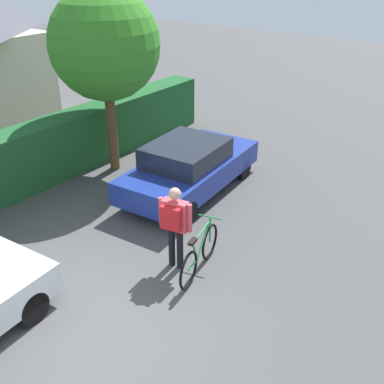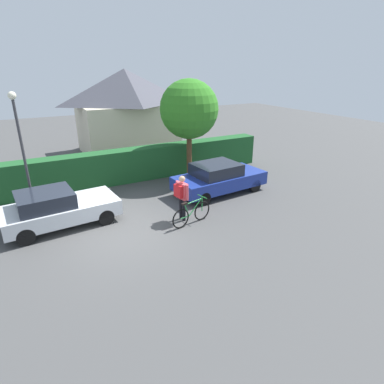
% 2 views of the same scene
% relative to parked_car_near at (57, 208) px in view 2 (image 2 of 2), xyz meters
% --- Properties ---
extents(ground_plane, '(60.00, 60.00, 0.00)m').
position_rel_parked_car_near_xyz_m(ground_plane, '(1.84, -1.66, -0.70)').
color(ground_plane, '#464646').
extents(hedge_row, '(18.74, 0.90, 1.61)m').
position_rel_parked_car_near_xyz_m(hedge_row, '(1.84, 3.52, 0.10)').
color(hedge_row, '#1D5327').
rests_on(hedge_row, ground).
extents(house_distant, '(6.19, 4.49, 5.24)m').
position_rel_parked_car_near_xyz_m(house_distant, '(5.73, 9.42, 1.98)').
color(house_distant, beige).
rests_on(house_distant, ground).
extents(parked_car_near, '(4.04, 2.14, 1.37)m').
position_rel_parked_car_near_xyz_m(parked_car_near, '(0.00, 0.00, 0.00)').
color(parked_car_near, silver).
rests_on(parked_car_near, ground).
extents(parked_car_far, '(4.31, 2.15, 1.39)m').
position_rel_parked_car_near_xyz_m(parked_car_far, '(6.84, 0.01, 0.01)').
color(parked_car_far, navy).
rests_on(parked_car_far, ground).
extents(bicycle, '(1.73, 0.57, 0.96)m').
position_rel_parked_car_near_xyz_m(bicycle, '(4.29, -2.15, -0.30)').
color(bicycle, black).
rests_on(bicycle, ground).
extents(person_rider, '(0.42, 0.68, 1.74)m').
position_rel_parked_car_near_xyz_m(person_rider, '(4.11, -1.69, 0.36)').
color(person_rider, black).
rests_on(person_rider, ground).
extents(street_lamp, '(0.28, 0.28, 4.60)m').
position_rel_parked_car_near_xyz_m(street_lamp, '(-0.72, 1.78, 2.24)').
color(street_lamp, '#38383D').
rests_on(street_lamp, ground).
extents(tree_kerbside, '(2.85, 2.85, 4.88)m').
position_rel_parked_car_near_xyz_m(tree_kerbside, '(6.70, 2.58, 2.74)').
color(tree_kerbside, brown).
rests_on(tree_kerbside, ground).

